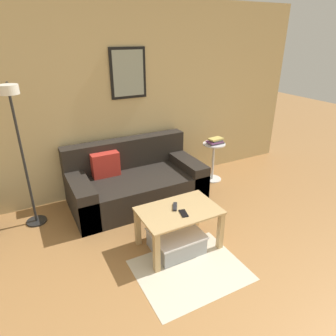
{
  "coord_description": "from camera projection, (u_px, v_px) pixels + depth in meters",
  "views": [
    {
      "loc": [
        -1.46,
        -0.6,
        2.13
      ],
      "look_at": [
        -0.14,
        1.9,
        0.85
      ],
      "focal_mm": 32.0,
      "sensor_mm": 36.0,
      "label": 1
    }
  ],
  "objects": [
    {
      "name": "wall_back",
      "position": [
        130.0,
        100.0,
        4.11
      ],
      "size": [
        5.6,
        0.09,
        2.55
      ],
      "color": "tan",
      "rests_on": "ground_plane"
    },
    {
      "name": "area_rug",
      "position": [
        190.0,
        270.0,
        2.94
      ],
      "size": [
        1.03,
        0.83,
        0.01
      ],
      "primitive_type": "cube",
      "color": "beige",
      "rests_on": "ground_plane"
    },
    {
      "name": "couch",
      "position": [
        135.0,
        182.0,
        4.07
      ],
      "size": [
        1.75,
        0.92,
        0.8
      ],
      "color": "#28231E",
      "rests_on": "ground_plane"
    },
    {
      "name": "coffee_table",
      "position": [
        179.0,
        218.0,
        3.13
      ],
      "size": [
        0.83,
        0.54,
        0.46
      ],
      "color": "tan",
      "rests_on": "ground_plane"
    },
    {
      "name": "storage_bin",
      "position": [
        176.0,
        241.0,
        3.18
      ],
      "size": [
        0.52,
        0.46,
        0.21
      ],
      "color": "#9EA3A8",
      "rests_on": "ground_plane"
    },
    {
      "name": "floor_lamp",
      "position": [
        19.0,
        138.0,
        3.11
      ],
      "size": [
        0.24,
        0.47,
        1.69
      ],
      "color": "black",
      "rests_on": "ground_plane"
    },
    {
      "name": "side_table",
      "position": [
        213.0,
        158.0,
        4.61
      ],
      "size": [
        0.34,
        0.34,
        0.6
      ],
      "color": "white",
      "rests_on": "ground_plane"
    },
    {
      "name": "book_stack",
      "position": [
        215.0,
        141.0,
        4.49
      ],
      "size": [
        0.26,
        0.17,
        0.09
      ],
      "color": "#4C4C51",
      "rests_on": "side_table"
    },
    {
      "name": "remote_control",
      "position": [
        175.0,
        207.0,
        3.13
      ],
      "size": [
        0.11,
        0.15,
        0.02
      ],
      "primitive_type": "cube",
      "rotation": [
        0.0,
        0.0,
        -0.54
      ],
      "color": "#232328",
      "rests_on": "coffee_table"
    },
    {
      "name": "cell_phone",
      "position": [
        184.0,
        213.0,
        3.02
      ],
      "size": [
        0.09,
        0.15,
        0.01
      ],
      "primitive_type": "cube",
      "rotation": [
        0.0,
        0.0,
        -0.22
      ],
      "color": "black",
      "rests_on": "coffee_table"
    }
  ]
}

